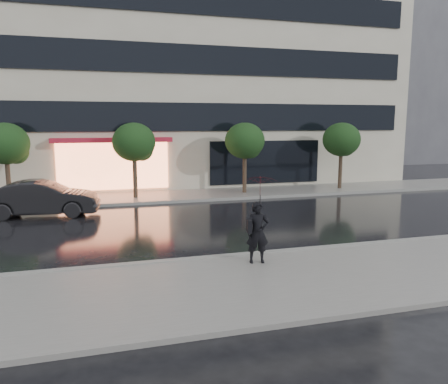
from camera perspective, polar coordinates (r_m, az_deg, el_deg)
name	(u,v)px	position (r m, az deg, el deg)	size (l,w,h in m)	color
ground	(256,247)	(14.29, 4.17, -7.16)	(120.00, 120.00, 0.00)	black
sidewalk_near	(300,279)	(11.44, 9.90, -11.16)	(60.00, 4.50, 0.12)	slate
sidewalk_far	(191,195)	(23.93, -4.33, -0.41)	(60.00, 3.50, 0.12)	slate
curb_near	(267,254)	(13.38, 5.66, -8.01)	(60.00, 0.25, 0.14)	gray
curb_far	(198,200)	(22.24, -3.41, -1.09)	(60.00, 0.25, 0.14)	gray
office_building	(166,48)	(31.61, -7.54, 18.12)	(30.00, 12.76, 18.00)	beige
bg_building_right	(395,84)	(51.32, 21.43, 12.94)	(12.00, 12.00, 16.00)	#4C4C54
tree_far_west	(7,145)	(23.30, -26.46, 5.50)	(2.20, 2.20, 3.99)	#33261C
tree_mid_west	(135,143)	(23.00, -11.53, 6.23)	(2.20, 2.20, 3.99)	#33261C
tree_mid_east	(246,142)	(24.23, 2.85, 6.53)	(2.20, 2.20, 3.99)	#33261C
tree_far_east	(342,141)	(26.78, 15.17, 6.47)	(2.20, 2.20, 3.99)	#33261C
parked_car	(42,198)	(20.26, -22.64, -0.78)	(1.62, 4.66, 1.54)	black
pedestrian_with_umbrella	(259,205)	(12.00, 4.64, -1.76)	(1.15, 1.16, 2.45)	black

